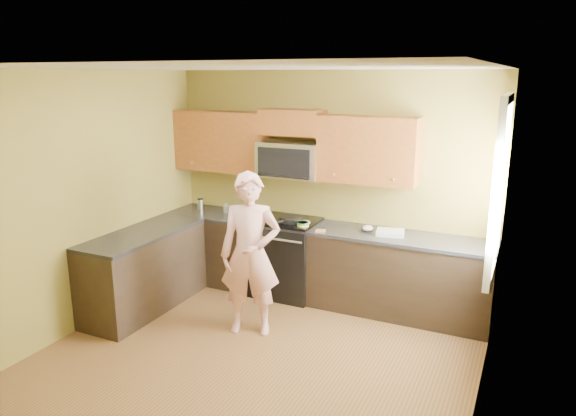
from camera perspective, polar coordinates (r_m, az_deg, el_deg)
The scene contains 25 objects.
floor at distance 5.20m, azimuth -4.28°, elevation -16.44°, with size 4.00×4.00×0.00m, color brown.
ceiling at distance 4.48m, azimuth -4.93°, elevation 14.82°, with size 4.00×4.00×0.00m, color white.
wall_back at distance 6.42m, azimuth 4.28°, elevation 2.49°, with size 4.00×4.00×0.00m, color olive.
wall_front at distance 3.20m, azimuth -22.95°, elevation -10.91°, with size 4.00×4.00×0.00m, color olive.
wall_left at distance 5.89m, azimuth -21.75°, elevation 0.44°, with size 4.00×4.00×0.00m, color olive.
wall_right at distance 4.10m, azimuth 20.62°, elevation -5.19°, with size 4.00×4.00×0.00m, color olive.
cabinet_back_run at distance 6.40m, azimuth 3.16°, elevation -6.00°, with size 4.00×0.60×0.88m, color black.
cabinet_left_run at distance 6.36m, azimuth -15.19°, elevation -6.64°, with size 0.60×1.60×0.88m, color black.
countertop_back at distance 6.25m, azimuth 3.18°, elevation -2.07°, with size 4.00×0.62×0.04m, color black.
countertop_left at distance 6.21m, azimuth -15.39°, elevation -2.68°, with size 0.62×1.60×0.04m, color black.
stove at distance 6.52m, azimuth -0.19°, elevation -5.27°, with size 0.76×0.65×0.95m, color black, non-canonical shape.
microwave at distance 6.38m, azimuth 0.29°, elevation 3.36°, with size 0.76×0.40×0.42m, color silver, non-canonical shape.
upper_cab_left at distance 6.87m, azimuth -7.11°, elevation 4.04°, with size 1.22×0.33×0.75m, color brown, non-canonical shape.
upper_cab_right at distance 6.08m, azimuth 8.50°, elevation 2.67°, with size 1.12×0.33×0.75m, color brown, non-canonical shape.
upper_cab_over_mw at distance 6.32m, azimuth 0.43°, elevation 9.22°, with size 0.76×0.33×0.30m, color brown.
window at distance 5.18m, azimuth 21.88°, elevation 2.07°, with size 0.06×1.06×1.66m, color white, non-canonical shape.
woman at distance 5.47m, azimuth -4.07°, elevation -5.00°, with size 0.62×0.41×1.71m, color #F87C80.
frying_pan at distance 6.30m, azimuth 0.31°, elevation -1.45°, with size 0.29×0.51×0.07m, color black, non-canonical shape.
butter_tub at distance 6.11m, azimuth 1.62°, elevation -2.23°, with size 0.14×0.14×0.10m, color #FFF243, non-canonical shape.
toast_slice at distance 6.00m, azimuth 3.51°, elevation -2.50°, with size 0.11×0.11×0.01m, color #B27F47.
napkin_a at distance 6.24m, azimuth 1.90°, elevation -1.61°, with size 0.11×0.12×0.06m, color silver.
napkin_b at distance 6.08m, azimuth 8.56°, elevation -2.17°, with size 0.12×0.13×0.07m, color silver.
dish_towel at distance 5.98m, azimuth 10.95°, elevation -2.60°, with size 0.30×0.24×0.05m, color white.
travel_mug at distance 7.04m, azimuth -9.38°, elevation -0.22°, with size 0.07×0.07×0.16m, color silver, non-canonical shape.
glass_b at distance 6.84m, azimuth -6.72°, elevation -0.02°, with size 0.07×0.07×0.12m, color silver.
Camera 1 is at (2.24, -3.88, 2.64)m, focal length 33.05 mm.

